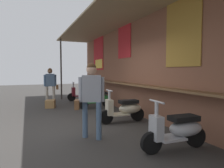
{
  "coord_description": "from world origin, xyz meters",
  "views": [
    {
      "loc": [
        5.18,
        -1.53,
        1.49
      ],
      "look_at": [
        -0.95,
        1.11,
        1.06
      ],
      "focal_mm": 31.8,
      "sensor_mm": 36.0,
      "label": 1
    }
  ],
  "objects_px": {
    "scooter_green": "(97,99)",
    "shopper_browsing": "(51,82)",
    "scooter_cream": "(125,109)",
    "scooter_maroon": "(83,93)",
    "scooter_silver": "(178,130)",
    "shopper_with_handbag": "(91,93)",
    "merchandise_crate": "(50,104)"
  },
  "relations": [
    {
      "from": "scooter_green",
      "to": "shopper_with_handbag",
      "type": "xyz_separation_m",
      "value": [
        3.41,
        -1.33,
        0.63
      ]
    },
    {
      "from": "shopper_browsing",
      "to": "shopper_with_handbag",
      "type": "bearing_deg",
      "value": -172.47
    },
    {
      "from": "scooter_maroon",
      "to": "scooter_silver",
      "type": "relative_size",
      "value": 1.0
    },
    {
      "from": "scooter_silver",
      "to": "shopper_browsing",
      "type": "bearing_deg",
      "value": -72.38
    },
    {
      "from": "scooter_silver",
      "to": "shopper_browsing",
      "type": "distance_m",
      "value": 6.87
    },
    {
      "from": "scooter_maroon",
      "to": "scooter_silver",
      "type": "xyz_separation_m",
      "value": [
        6.96,
        -0.0,
        0.0
      ]
    },
    {
      "from": "scooter_cream",
      "to": "shopper_with_handbag",
      "type": "relative_size",
      "value": 0.84
    },
    {
      "from": "scooter_cream",
      "to": "scooter_green",
      "type": "bearing_deg",
      "value": -87.39
    },
    {
      "from": "scooter_maroon",
      "to": "shopper_with_handbag",
      "type": "bearing_deg",
      "value": 80.0
    },
    {
      "from": "scooter_maroon",
      "to": "shopper_with_handbag",
      "type": "xyz_separation_m",
      "value": [
        5.69,
        -1.33,
        0.63
      ]
    },
    {
      "from": "scooter_maroon",
      "to": "scooter_silver",
      "type": "height_order",
      "value": "same"
    },
    {
      "from": "scooter_silver",
      "to": "shopper_with_handbag",
      "type": "xyz_separation_m",
      "value": [
        -1.27,
        -1.33,
        0.63
      ]
    },
    {
      "from": "scooter_silver",
      "to": "merchandise_crate",
      "type": "distance_m",
      "value": 5.79
    },
    {
      "from": "scooter_green",
      "to": "scooter_maroon",
      "type": "bearing_deg",
      "value": -87.91
    },
    {
      "from": "merchandise_crate",
      "to": "shopper_with_handbag",
      "type": "bearing_deg",
      "value": 5.72
    },
    {
      "from": "shopper_with_handbag",
      "to": "shopper_browsing",
      "type": "relative_size",
      "value": 1.02
    },
    {
      "from": "merchandise_crate",
      "to": "shopper_browsing",
      "type": "bearing_deg",
      "value": 172.88
    },
    {
      "from": "scooter_green",
      "to": "shopper_browsing",
      "type": "distance_m",
      "value": 2.61
    },
    {
      "from": "scooter_silver",
      "to": "merchandise_crate",
      "type": "relative_size",
      "value": 3.12
    },
    {
      "from": "scooter_silver",
      "to": "merchandise_crate",
      "type": "height_order",
      "value": "scooter_silver"
    },
    {
      "from": "scooter_cream",
      "to": "shopper_browsing",
      "type": "relative_size",
      "value": 0.86
    },
    {
      "from": "scooter_green",
      "to": "shopper_with_handbag",
      "type": "bearing_deg",
      "value": 70.81
    },
    {
      "from": "shopper_with_handbag",
      "to": "merchandise_crate",
      "type": "distance_m",
      "value": 4.35
    },
    {
      "from": "scooter_green",
      "to": "scooter_cream",
      "type": "relative_size",
      "value": 1.0
    },
    {
      "from": "shopper_with_handbag",
      "to": "merchandise_crate",
      "type": "height_order",
      "value": "shopper_with_handbag"
    },
    {
      "from": "shopper_with_handbag",
      "to": "merchandise_crate",
      "type": "relative_size",
      "value": 3.72
    },
    {
      "from": "scooter_green",
      "to": "merchandise_crate",
      "type": "bearing_deg",
      "value": -23.39
    },
    {
      "from": "scooter_maroon",
      "to": "scooter_green",
      "type": "distance_m",
      "value": 2.28
    },
    {
      "from": "scooter_cream",
      "to": "merchandise_crate",
      "type": "xyz_separation_m",
      "value": [
        -3.28,
        -1.75,
        -0.23
      ]
    },
    {
      "from": "scooter_cream",
      "to": "shopper_browsing",
      "type": "height_order",
      "value": "shopper_browsing"
    },
    {
      "from": "scooter_green",
      "to": "merchandise_crate",
      "type": "relative_size",
      "value": 3.11
    },
    {
      "from": "shopper_browsing",
      "to": "scooter_cream",
      "type": "bearing_deg",
      "value": -155.44
    }
  ]
}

